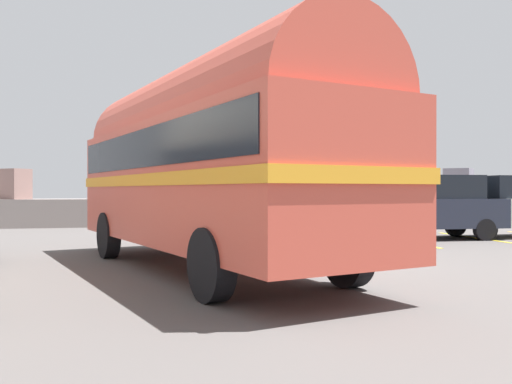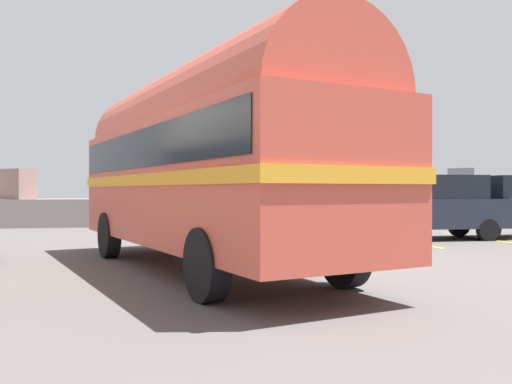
{
  "view_description": "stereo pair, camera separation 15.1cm",
  "coord_description": "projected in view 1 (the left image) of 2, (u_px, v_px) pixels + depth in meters",
  "views": [
    {
      "loc": [
        -2.94,
        -10.74,
        1.46
      ],
      "look_at": [
        -0.52,
        0.29,
        1.41
      ],
      "focal_mm": 38.35,
      "sensor_mm": 36.0,
      "label": 1
    },
    {
      "loc": [
        -2.79,
        -10.78,
        1.46
      ],
      "look_at": [
        -0.52,
        0.29,
        1.41
      ],
      "focal_mm": 38.35,
      "sensor_mm": 36.0,
      "label": 2
    }
  ],
  "objects": [
    {
      "name": "parked_car_middle",
      "position": [
        510.0,
        206.0,
        16.65
      ],
      "size": [
        4.11,
        1.75,
        1.86
      ],
      "rotation": [
        0.0,
        0.0,
        1.56
      ],
      "color": "black",
      "rests_on": "ground"
    },
    {
      "name": "lamp_post",
      "position": [
        243.0,
        127.0,
        18.35
      ],
      "size": [
        0.9,
        0.72,
        6.33
      ],
      "color": "#5B5B60",
      "rests_on": "ground"
    },
    {
      "name": "ground",
      "position": [
        284.0,
        261.0,
        11.13
      ],
      "size": [
        32.0,
        26.0,
        0.02
      ],
      "color": "#534E4C"
    },
    {
      "name": "vintage_coach",
      "position": [
        207.0,
        157.0,
        9.78
      ],
      "size": [
        4.8,
        8.91,
        3.7
      ],
      "rotation": [
        0.0,
        0.0,
        0.29
      ],
      "color": "black",
      "rests_on": "ground"
    },
    {
      "name": "parked_car_nearest",
      "position": [
        432.0,
        206.0,
        15.98
      ],
      "size": [
        4.14,
        1.82,
        1.86
      ],
      "rotation": [
        0.0,
        0.0,
        1.54
      ],
      "color": "black",
      "rests_on": "ground"
    },
    {
      "name": "breakwater",
      "position": [
        217.0,
        209.0,
        22.73
      ],
      "size": [
        31.36,
        2.16,
        2.45
      ],
      "color": "gray",
      "rests_on": "ground"
    }
  ]
}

